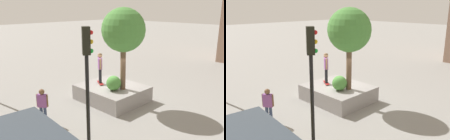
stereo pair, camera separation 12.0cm
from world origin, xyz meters
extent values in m
plane|color=gray|center=(0.00, 0.00, 0.00)|extent=(120.00, 120.00, 0.00)
cube|color=gray|center=(-0.06, 0.21, 0.42)|extent=(3.41, 2.89, 0.83)
cylinder|color=brown|center=(-0.84, 0.19, 2.08)|extent=(0.28, 0.28, 2.49)
sphere|color=#4C8C3D|center=(-0.84, 0.19, 3.94)|extent=(2.22, 2.22, 2.22)
sphere|color=#4C8C3D|center=(-0.61, 0.64, 1.22)|extent=(0.77, 0.77, 0.77)
cube|color=#A51E1E|center=(0.66, 0.42, 0.90)|extent=(0.80, 0.57, 0.02)
sphere|color=beige|center=(0.93, 0.37, 0.86)|extent=(0.06, 0.06, 0.06)
sphere|color=beige|center=(0.85, 0.22, 0.86)|extent=(0.06, 0.06, 0.06)
sphere|color=beige|center=(0.48, 0.61, 0.86)|extent=(0.06, 0.06, 0.06)
sphere|color=beige|center=(0.40, 0.47, 0.86)|extent=(0.06, 0.06, 0.06)
cylinder|color=black|center=(0.59, 0.47, 1.30)|extent=(0.15, 0.15, 0.80)
cylinder|color=black|center=(0.74, 0.36, 1.30)|extent=(0.15, 0.15, 0.80)
cube|color=#8C4C99|center=(0.66, 0.42, 2.02)|extent=(0.48, 0.42, 0.63)
cylinder|color=#9E7251|center=(0.47, 0.56, 2.03)|extent=(0.10, 0.10, 0.59)
cylinder|color=#9E7251|center=(0.86, 0.28, 2.03)|extent=(0.10, 0.10, 0.59)
sphere|color=#9E7251|center=(0.66, 0.42, 2.46)|extent=(0.26, 0.26, 0.26)
cylinder|color=black|center=(-3.27, 4.55, 1.82)|extent=(0.12, 0.12, 3.65)
cube|color=black|center=(-3.27, 4.55, 4.07)|extent=(0.37, 0.35, 0.85)
sphere|color=red|center=(-3.35, 4.43, 4.32)|extent=(0.14, 0.14, 0.14)
sphere|color=gold|center=(-3.35, 4.43, 4.04)|extent=(0.14, 0.14, 0.14)
sphere|color=green|center=(-3.35, 4.43, 3.76)|extent=(0.14, 0.14, 0.14)
cylinder|color=navy|center=(0.31, 4.33, 0.38)|extent=(0.14, 0.14, 0.75)
cylinder|color=navy|center=(0.16, 4.22, 0.38)|extent=(0.14, 0.14, 0.75)
cube|color=#8C4C99|center=(0.24, 4.27, 1.05)|extent=(0.45, 0.40, 0.59)
cylinder|color=brown|center=(0.42, 4.41, 1.07)|extent=(0.09, 0.09, 0.56)
cylinder|color=brown|center=(0.06, 4.14, 1.07)|extent=(0.09, 0.09, 0.56)
sphere|color=brown|center=(0.24, 4.27, 1.47)|extent=(0.25, 0.25, 0.25)
camera|label=1|loc=(-8.89, 9.12, 5.09)|focal=38.56mm
camera|label=2|loc=(-8.97, 9.03, 5.09)|focal=38.56mm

